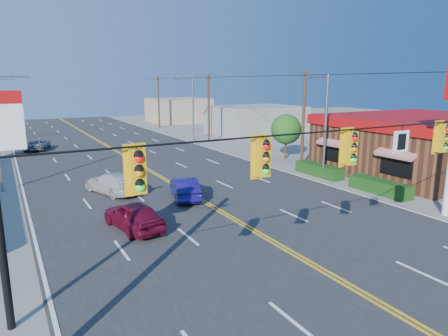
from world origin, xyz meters
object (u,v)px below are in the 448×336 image
kfc (421,144)px  car_blue (185,189)px  signal_span (373,162)px  car_magenta (134,217)px  car_silver (38,145)px  car_white (113,184)px

kfc → car_blue: bearing=174.1°
signal_span → car_blue: signal_span is taller
kfc → car_magenta: (-25.13, -1.69, -1.65)m
signal_span → car_silver: (-7.25, 39.35, -4.27)m
car_blue → car_white: car_white is taller
car_magenta → car_blue: car_magenta is taller
signal_span → car_silver: size_ratio=5.53×
signal_span → car_white: signal_span is taller
car_magenta → car_white: size_ratio=0.88×
signal_span → car_white: (-4.34, 17.71, -4.18)m
car_magenta → car_silver: size_ratio=0.97×
car_magenta → kfc: bearing=174.3°
car_blue → car_silver: car_blue is taller
car_white → car_silver: (-2.91, 21.64, -0.09)m
car_silver → kfc: bearing=152.7°
signal_span → car_magenta: bearing=116.4°
car_magenta → car_white: car_magenta is taller
car_blue → car_white: size_ratio=0.88×
car_white → car_silver: bearing=-100.6°
kfc → car_magenta: bearing=-176.2°
car_silver → car_white: bearing=115.4°
car_blue → kfc: bearing=-170.8°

